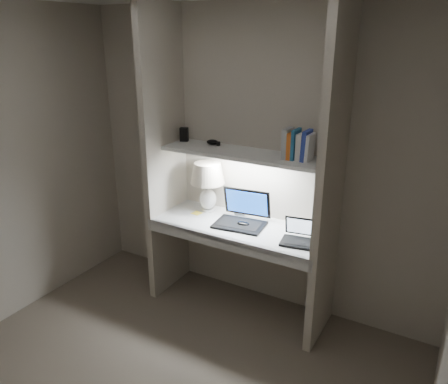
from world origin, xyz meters
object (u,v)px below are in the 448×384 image
Objects in this scene: table_lamp at (208,179)px; book_row at (298,145)px; laptop_main at (242,216)px; speaker at (241,206)px; laptop_netbook at (300,237)px.

book_row is (0.81, -0.03, 0.40)m from table_lamp.
laptop_main is 3.05× the size of speaker.
laptop_netbook is 2.07× the size of speaker.
laptop_main is (0.39, -0.09, -0.24)m from table_lamp.
laptop_netbook is at bearing -10.82° from table_lamp.
book_row is at bearing 0.83° from laptop_main.
book_row is at bearing -15.86° from speaker.
table_lamp is 0.46m from laptop_main.
speaker is at bearing 15.87° from table_lamp.
laptop_main is at bearing 161.14° from laptop_netbook.
table_lamp reaches higher than speaker.
book_row is (-0.12, 0.15, 0.66)m from laptop_netbook.
laptop_main is at bearing -172.35° from book_row.
book_row is at bearing -1.99° from table_lamp.
laptop_netbook is at bearing -16.47° from laptop_main.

